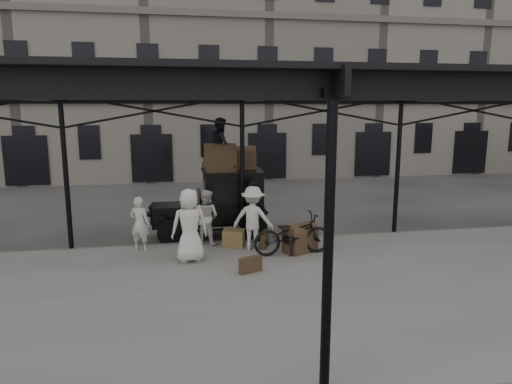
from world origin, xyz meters
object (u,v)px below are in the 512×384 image
taxi (223,200)px  steamer_trunk_roof_near (220,160)px  bicycle (293,234)px  steamer_trunk_platform (300,240)px  porter_official (253,211)px  porter_left (140,224)px

taxi → steamer_trunk_roof_near: size_ratio=3.67×
bicycle → steamer_trunk_platform: size_ratio=2.38×
taxi → porter_official: bearing=-55.2°
steamer_trunk_roof_near → porter_official: bearing=-42.7°
taxi → steamer_trunk_roof_near: steamer_trunk_roof_near is taller
steamer_trunk_roof_near → steamer_trunk_platform: bearing=-43.5°
taxi → porter_official: 1.41m
taxi → bicycle: taxi is taller
taxi → steamer_trunk_roof_near: (-0.08, -0.25, 1.34)m
porter_left → porter_official: size_ratio=0.84×
porter_official → steamer_trunk_roof_near: steamer_trunk_roof_near is taller
porter_left → bicycle: (4.16, -1.08, -0.20)m
porter_left → porter_official: bearing=-150.8°
steamer_trunk_roof_near → taxi: bearing=75.0°
steamer_trunk_platform → taxi: bearing=98.6°
steamer_trunk_roof_near → steamer_trunk_platform: 3.58m
porter_official → taxi: bearing=-3.1°
porter_official → steamer_trunk_roof_near: 1.94m
bicycle → steamer_trunk_platform: (0.28, 0.21, -0.24)m
steamer_trunk_platform → porter_left: bearing=138.3°
steamer_trunk_platform → steamer_trunk_roof_near: bearing=102.9°
taxi → porter_official: size_ratio=1.96×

